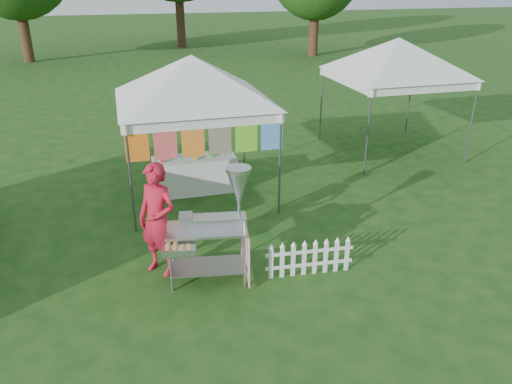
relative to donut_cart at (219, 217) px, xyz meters
name	(u,v)px	position (x,y,z in m)	size (l,w,h in m)	color
ground	(234,279)	(0.21, -0.04, -1.10)	(120.00, 120.00, 0.00)	#174513
canopy_main	(191,55)	(0.21, 3.45, 1.89)	(4.24, 4.24, 3.45)	#59595E
canopy_right	(400,38)	(5.71, 4.96, 1.89)	(4.24, 4.24, 3.45)	#59595E
donut_cart	(219,217)	(0.00, 0.00, 0.00)	(1.45, 0.90, 1.87)	gray
vendor	(158,220)	(-0.88, 0.51, -0.17)	(0.68, 0.45, 1.86)	red
picket_fence	(309,259)	(1.40, -0.24, -0.81)	(1.44, 0.14, 0.56)	white
display_table	(195,174)	(0.19, 3.63, -0.71)	(1.80, 0.70, 0.79)	white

